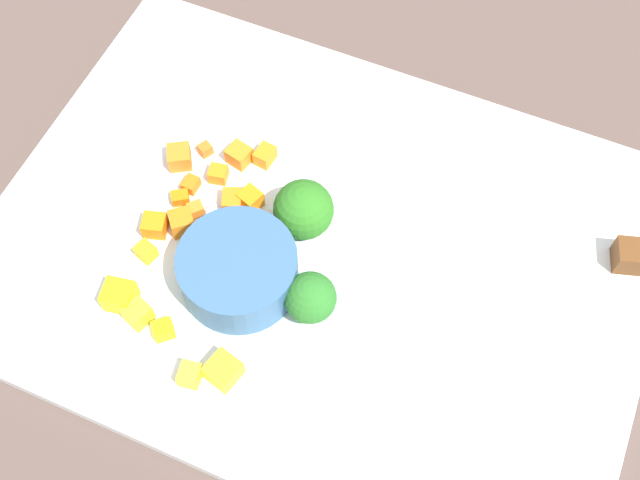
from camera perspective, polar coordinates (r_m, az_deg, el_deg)
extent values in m
plane|color=brown|center=(0.59, 0.00, -1.03)|extent=(4.00, 4.00, 0.00)
cube|color=white|center=(0.58, 0.00, -0.75)|extent=(0.47, 0.35, 0.01)
cylinder|color=#355D8A|center=(0.55, -5.75, -2.12)|extent=(0.08, 0.08, 0.03)
cube|color=silver|center=(0.58, 1.26, 0.46)|extent=(0.19, 0.08, 0.00)
cube|color=orange|center=(0.62, -8.05, 6.31)|extent=(0.01, 0.01, 0.01)
cube|color=orange|center=(0.59, -9.66, 1.22)|extent=(0.02, 0.02, 0.02)
cube|color=orange|center=(0.61, -9.05, 3.87)|extent=(0.01, 0.01, 0.01)
cube|color=orange|center=(0.61, -3.89, 5.94)|extent=(0.01, 0.02, 0.01)
cube|color=orange|center=(0.61, -7.15, 4.61)|extent=(0.02, 0.01, 0.01)
cube|color=orange|center=(0.62, -9.83, 5.76)|extent=(0.02, 0.02, 0.02)
cube|color=orange|center=(0.59, -4.90, 2.85)|extent=(0.02, 0.02, 0.01)
cube|color=orange|center=(0.61, -5.70, 5.94)|extent=(0.02, 0.02, 0.01)
cube|color=orange|center=(0.60, -9.78, 2.94)|extent=(0.02, 0.02, 0.01)
cube|color=orange|center=(0.59, -6.17, 2.72)|extent=(0.02, 0.02, 0.01)
cube|color=orange|center=(0.59, -11.53, 1.00)|extent=(0.02, 0.02, 0.01)
cube|color=orange|center=(0.60, -8.72, 2.14)|extent=(0.01, 0.01, 0.01)
cube|color=yellow|center=(0.54, -6.81, -9.09)|extent=(0.02, 0.02, 0.02)
cube|color=yellow|center=(0.58, -12.11, -0.82)|extent=(0.02, 0.02, 0.01)
cube|color=yellow|center=(0.54, -9.11, -9.33)|extent=(0.02, 0.02, 0.01)
cube|color=yellow|center=(0.56, -10.92, -6.21)|extent=(0.02, 0.02, 0.01)
cube|color=yellow|center=(0.57, -13.88, -3.84)|extent=(0.02, 0.02, 0.02)
cube|color=yellow|center=(0.56, -12.66, -5.09)|extent=(0.02, 0.02, 0.02)
cylinder|color=#85C05C|center=(0.58, -1.13, 1.25)|extent=(0.02, 0.02, 0.01)
sphere|color=#2B721E|center=(0.57, -1.16, 2.15)|extent=(0.04, 0.04, 0.04)
cylinder|color=#93B45A|center=(0.55, -0.66, -4.69)|extent=(0.01, 0.01, 0.01)
sphere|color=#286F25|center=(0.54, -0.68, -4.07)|extent=(0.04, 0.04, 0.04)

